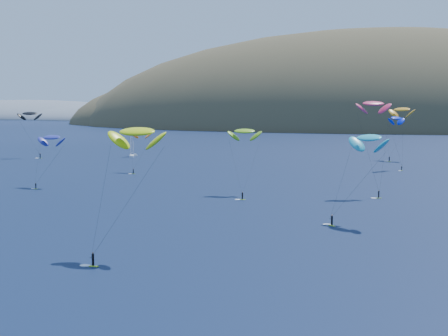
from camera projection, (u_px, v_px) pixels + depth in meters
name	position (u px, v px, depth m)	size (l,w,h in m)	color
ground	(51.00, 334.00, 64.85)	(2800.00, 2800.00, 0.00)	black
island	(393.00, 138.00, 597.05)	(730.00, 300.00, 210.00)	#3D3526
headland	(45.00, 120.00, 898.74)	(460.00, 250.00, 60.00)	slate
sailboat	(132.00, 155.00, 272.08)	(8.39, 7.70, 10.02)	white
kitesurfer_1	(141.00, 132.00, 213.34)	(7.47, 10.24, 15.53)	#9BD517
kitesurfer_2	(137.00, 132.00, 96.94)	(9.45, 11.76, 21.95)	#9BD517
kitesurfer_3	(245.00, 131.00, 162.04)	(8.95, 13.75, 18.70)	#9BD517
kitesurfer_4	(396.00, 118.00, 219.07)	(7.75, 8.65, 20.45)	#9BD517
kitesurfer_5	(369.00, 138.00, 122.65)	(12.20, 10.76, 19.55)	#9BD517
kitesurfer_9	(373.00, 104.00, 158.20)	(9.42, 8.77, 25.93)	#9BD517
kitesurfer_10	(52.00, 137.00, 176.16)	(8.88, 9.33, 16.31)	#9BD517
kitesurfer_11	(402.00, 109.00, 255.33)	(12.33, 15.33, 23.92)	#9BD517
kitesurfer_12	(30.00, 114.00, 266.52)	(12.09, 7.93, 21.62)	#9BD517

